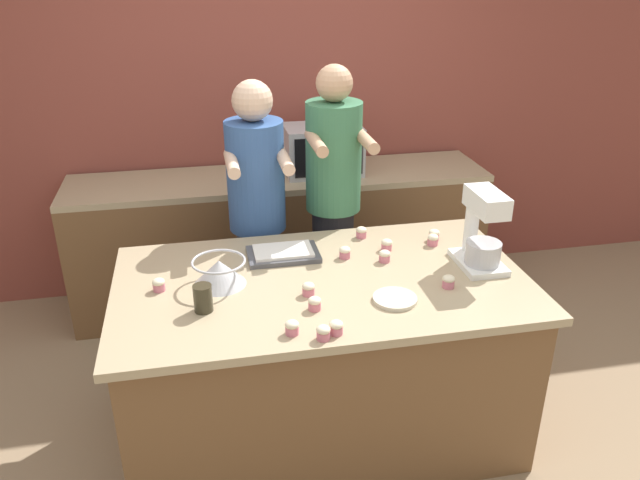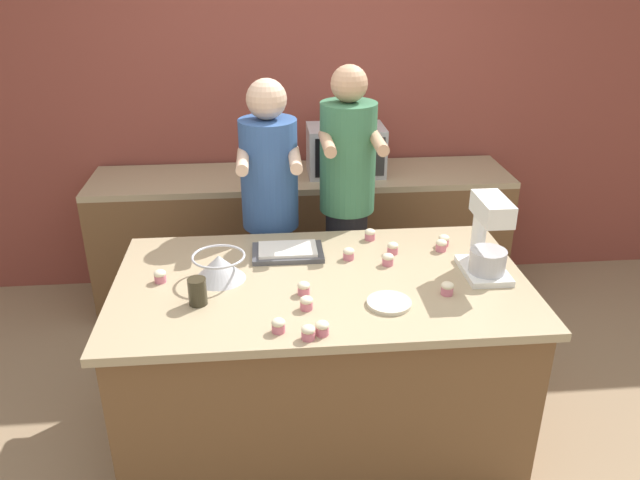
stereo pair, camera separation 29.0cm
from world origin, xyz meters
name	(u,v)px [view 1 (the left image)]	position (x,y,z in m)	size (l,w,h in m)	color
ground_plane	(322,426)	(0.00, 0.00, 0.00)	(16.00, 16.00, 0.00)	#937A5B
back_wall	(271,101)	(0.00, 1.75, 1.35)	(10.00, 0.06, 2.70)	brown
island_counter	(322,357)	(0.00, 0.00, 0.45)	(1.94, 1.09, 0.89)	brown
back_counter	(282,238)	(0.00, 1.40, 0.46)	(2.80, 0.60, 0.93)	brown
person_left	(258,221)	(-0.22, 0.74, 0.90)	(0.34, 0.50, 1.69)	#33384C
person_right	(333,209)	(0.22, 0.74, 0.93)	(0.33, 0.50, 1.75)	#232328
stand_mixer	(482,234)	(0.78, -0.01, 1.06)	(0.20, 0.30, 0.39)	white
mixing_bowl	(219,271)	(-0.47, 0.05, 0.95)	(0.25, 0.25, 0.12)	#BCBCC1
baking_tray	(283,253)	(-0.14, 0.28, 0.91)	(0.36, 0.23, 0.04)	#4C4C51
microwave_oven	(323,150)	(0.29, 1.40, 1.09)	(0.50, 0.33, 0.32)	#B7B7BC
drinking_glass	(203,298)	(-0.56, -0.17, 0.95)	(0.08, 0.08, 0.12)	#332D1E
small_plate	(395,299)	(0.27, -0.26, 0.90)	(0.20, 0.20, 0.02)	beige
cupcake_0	(292,327)	(-0.21, -0.42, 0.92)	(0.06, 0.06, 0.06)	#D17084
cupcake_1	(336,327)	(-0.04, -0.46, 0.92)	(0.06, 0.06, 0.06)	#D17084
cupcake_2	(159,284)	(-0.75, 0.05, 0.92)	(0.06, 0.06, 0.06)	#D17084
cupcake_3	(434,235)	(0.67, 0.31, 0.92)	(0.06, 0.06, 0.06)	#D17084
cupcake_4	(315,303)	(-0.09, -0.26, 0.92)	(0.06, 0.06, 0.06)	#D17084
cupcake_5	(449,281)	(0.55, -0.19, 0.92)	(0.06, 0.06, 0.06)	#D17084
cupcake_6	(308,289)	(-0.09, -0.13, 0.92)	(0.06, 0.06, 0.06)	#D17084
cupcake_7	(385,256)	(0.34, 0.12, 0.92)	(0.06, 0.06, 0.06)	#D17084
cupcake_8	(433,240)	(0.64, 0.25, 0.92)	(0.06, 0.06, 0.06)	#D17084
cupcake_9	(323,332)	(-0.10, -0.49, 0.92)	(0.06, 0.06, 0.06)	#D17084
cupcake_10	(345,252)	(0.16, 0.20, 0.92)	(0.06, 0.06, 0.06)	#D17084
cupcake_11	(361,232)	(0.30, 0.42, 0.92)	(0.06, 0.06, 0.06)	#D17084
cupcake_12	(387,245)	(0.39, 0.24, 0.92)	(0.06, 0.06, 0.06)	#D17084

